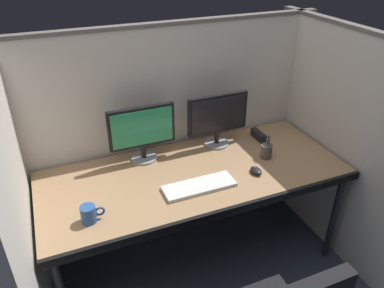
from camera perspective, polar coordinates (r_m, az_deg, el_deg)
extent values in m
cube|color=beige|center=(2.67, -3.28, 1.20)|extent=(2.20, 0.05, 1.55)
cube|color=#605B56|center=(2.39, -3.84, 17.97)|extent=(2.21, 0.06, 0.02)
cube|color=beige|center=(2.12, -24.41, -10.51)|extent=(0.05, 1.40, 1.55)
cube|color=beige|center=(2.74, 20.86, -0.07)|extent=(0.05, 1.40, 1.55)
cube|color=#605B56|center=(2.47, 24.23, 15.94)|extent=(0.06, 1.41, 0.02)
cube|color=#997551|center=(2.34, 0.47, -4.81)|extent=(1.90, 0.80, 0.04)
cube|color=black|center=(2.07, 4.77, -10.50)|extent=(1.90, 0.02, 0.05)
cylinder|color=black|center=(2.77, 20.89, -10.44)|extent=(0.04, 0.04, 0.70)
cylinder|color=black|center=(2.72, -20.51, -11.30)|extent=(0.04, 0.04, 0.70)
cylinder|color=black|center=(3.18, 12.93, -3.42)|extent=(0.04, 0.04, 0.70)
cylinder|color=gray|center=(2.48, -7.36, -2.13)|extent=(0.17, 0.17, 0.01)
cylinder|color=black|center=(2.46, -7.43, -1.10)|extent=(0.03, 0.03, 0.09)
cube|color=black|center=(2.37, -7.72, 2.63)|extent=(0.43, 0.03, 0.27)
cube|color=#268C59|center=(2.35, -7.60, 2.45)|extent=(0.39, 0.01, 0.23)
cylinder|color=gray|center=(2.64, 3.76, 0.10)|extent=(0.17, 0.17, 0.01)
cylinder|color=black|center=(2.61, 3.80, 1.09)|extent=(0.03, 0.03, 0.09)
cube|color=black|center=(2.53, 3.94, 4.67)|extent=(0.43, 0.03, 0.27)
cube|color=black|center=(2.51, 4.12, 4.51)|extent=(0.39, 0.01, 0.23)
cube|color=silver|center=(2.20, 1.11, -6.47)|extent=(0.43, 0.15, 0.02)
ellipsoid|color=black|center=(2.35, 9.79, -4.06)|extent=(0.06, 0.10, 0.03)
cylinder|color=#59595B|center=(2.36, 9.59, -3.57)|extent=(0.01, 0.01, 0.01)
cylinder|color=#264C8C|center=(2.02, -15.58, -10.30)|extent=(0.08, 0.08, 0.09)
torus|color=#264C8C|center=(2.02, -13.95, -9.97)|extent=(0.06, 0.01, 0.06)
cylinder|color=#4C4742|center=(2.51, 11.30, -1.10)|extent=(0.08, 0.08, 0.09)
cylinder|color=red|center=(2.49, 11.70, -0.53)|extent=(0.01, 0.01, 0.14)
cylinder|color=#263FB2|center=(2.48, 11.71, -0.40)|extent=(0.01, 0.01, 0.16)
cylinder|color=black|center=(2.50, 11.49, -0.20)|extent=(0.01, 0.01, 0.15)
cube|color=black|center=(2.73, 10.13, 1.33)|extent=(0.04, 0.15, 0.06)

